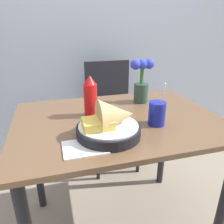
{
  "coord_description": "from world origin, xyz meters",
  "views": [
    {
      "loc": [
        -0.32,
        -0.99,
        1.24
      ],
      "look_at": [
        -0.05,
        -0.05,
        0.84
      ],
      "focal_mm": 35.0,
      "sensor_mm": 36.0,
      "label": 1
    }
  ],
  "objects": [
    {
      "name": "chair_far_window",
      "position": [
        0.16,
        0.78,
        0.55
      ],
      "size": [
        0.4,
        0.4,
        0.93
      ],
      "color": "black",
      "rests_on": "ground_plane"
    },
    {
      "name": "dining_table",
      "position": [
        0.0,
        0.0,
        0.66
      ],
      "size": [
        1.06,
        0.77,
        0.78
      ],
      "color": "brown",
      "rests_on": "ground_plane"
    },
    {
      "name": "ketchup_bottle",
      "position": [
        -0.13,
        0.07,
        0.88
      ],
      "size": [
        0.07,
        0.07,
        0.22
      ],
      "color": "red",
      "rests_on": "dining_table"
    },
    {
      "name": "food_basket",
      "position": [
        -0.09,
        -0.17,
        0.84
      ],
      "size": [
        0.28,
        0.28,
        0.17
      ],
      "color": "black",
      "rests_on": "dining_table"
    },
    {
      "name": "flower_vase",
      "position": [
        0.21,
        0.2,
        0.92
      ],
      "size": [
        0.15,
        0.09,
        0.27
      ],
      "color": "#2D4738",
      "rests_on": "dining_table"
    },
    {
      "name": "drink_cup",
      "position": [
        0.15,
        -0.12,
        0.83
      ],
      "size": [
        0.08,
        0.08,
        0.21
      ],
      "color": "#192399",
      "rests_on": "dining_table"
    },
    {
      "name": "wall_window",
      "position": [
        0.0,
        1.09,
        1.3
      ],
      "size": [
        7.0,
        0.06,
        2.6
      ],
      "color": "#9EA8B7",
      "rests_on": "ground_plane"
    },
    {
      "name": "napkin",
      "position": [
        -0.22,
        -0.25,
        0.78
      ],
      "size": [
        0.17,
        0.14,
        0.01
      ],
      "color": "white",
      "rests_on": "dining_table"
    }
  ]
}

